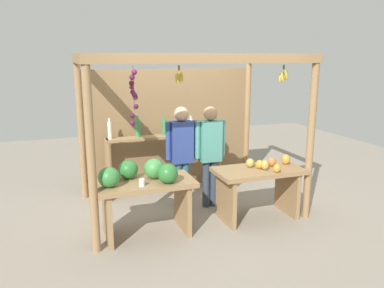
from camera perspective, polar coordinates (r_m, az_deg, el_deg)
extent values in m
plane|color=gray|center=(5.90, -0.61, -9.43)|extent=(12.00, 12.00, 0.00)
cylinder|color=#99754C|center=(4.38, -15.00, -2.04)|extent=(0.10, 0.10, 2.29)
cylinder|color=#99754C|center=(5.43, 17.49, 0.67)|extent=(0.10, 0.10, 2.29)
cylinder|color=#99754C|center=(6.20, -16.47, 2.21)|extent=(0.10, 0.10, 2.29)
cylinder|color=#99754C|center=(6.98, 8.31, 3.76)|extent=(0.10, 0.10, 2.29)
cube|color=#99754C|center=(4.58, 3.21, 12.79)|extent=(3.03, 0.12, 0.12)
cube|color=#99754C|center=(5.17, -16.62, 12.30)|extent=(0.12, 1.97, 0.12)
cube|color=#99754C|center=(6.09, 12.83, 12.53)|extent=(0.12, 1.97, 0.12)
cube|color=olive|center=(6.48, -3.38, 2.13)|extent=(2.93, 0.04, 2.06)
cylinder|color=brown|center=(5.13, 13.71, 11.23)|extent=(0.02, 0.02, 0.06)
ellipsoid|color=gold|center=(5.16, 14.02, 10.01)|extent=(0.04, 0.07, 0.14)
ellipsoid|color=gold|center=(5.16, 13.52, 9.87)|extent=(0.06, 0.04, 0.14)
ellipsoid|color=gold|center=(5.13, 13.18, 9.74)|extent=(0.05, 0.05, 0.14)
ellipsoid|color=gold|center=(5.10, 13.47, 9.85)|extent=(0.05, 0.05, 0.14)
ellipsoid|color=gold|center=(5.11, 14.05, 10.09)|extent=(0.07, 0.05, 0.14)
cylinder|color=brown|center=(4.63, -1.98, 11.44)|extent=(0.02, 0.02, 0.06)
ellipsoid|color=gold|center=(4.64, -1.62, 10.14)|extent=(0.04, 0.05, 0.12)
ellipsoid|color=gold|center=(4.66, -1.85, 10.00)|extent=(0.05, 0.05, 0.12)
ellipsoid|color=gold|center=(4.66, -2.10, 9.87)|extent=(0.08, 0.04, 0.12)
ellipsoid|color=gold|center=(4.64, -2.19, 10.10)|extent=(0.05, 0.05, 0.12)
ellipsoid|color=gold|center=(4.62, -2.36, 9.87)|extent=(0.04, 0.08, 0.12)
ellipsoid|color=gold|center=(4.59, -2.27, 9.91)|extent=(0.06, 0.06, 0.13)
ellipsoid|color=gold|center=(4.60, -1.85, 9.90)|extent=(0.08, 0.04, 0.12)
ellipsoid|color=gold|center=(4.61, -1.55, 10.14)|extent=(0.06, 0.05, 0.13)
cylinder|color=#4C422D|center=(4.68, -8.82, 8.30)|extent=(0.01, 0.01, 0.55)
sphere|color=#601E42|center=(4.67, -8.72, 10.70)|extent=(0.07, 0.07, 0.07)
sphere|color=#511938|center=(4.69, -9.06, 9.93)|extent=(0.07, 0.07, 0.07)
sphere|color=#47142D|center=(4.67, -9.11, 9.07)|extent=(0.07, 0.07, 0.07)
sphere|color=#601E42|center=(4.68, -9.11, 8.47)|extent=(0.06, 0.06, 0.06)
sphere|color=#601E42|center=(4.69, -8.95, 7.75)|extent=(0.06, 0.06, 0.06)
sphere|color=#601E42|center=(4.70, -8.67, 7.31)|extent=(0.07, 0.07, 0.07)
sphere|color=#601E42|center=(4.70, -8.55, 6.97)|extent=(0.06, 0.06, 0.06)
sphere|color=#47142D|center=(4.71, -8.46, 5.62)|extent=(0.06, 0.06, 0.06)
sphere|color=#47142D|center=(4.71, -9.02, 4.26)|extent=(0.06, 0.06, 0.06)
sphere|color=#511938|center=(4.75, -8.98, 3.15)|extent=(0.07, 0.07, 0.07)
cube|color=#99754C|center=(4.82, -7.06, -5.90)|extent=(1.23, 0.64, 0.06)
cube|color=#99754C|center=(4.87, -12.69, -10.48)|extent=(0.06, 0.58, 0.67)
cube|color=#99754C|center=(5.06, -1.42, -9.24)|extent=(0.06, 0.58, 0.67)
ellipsoid|color=#38843D|center=(4.62, -12.46, -4.92)|extent=(0.26, 0.26, 0.25)
ellipsoid|color=#429347|center=(4.86, -5.74, -3.73)|extent=(0.29, 0.29, 0.26)
ellipsoid|color=#2D7533|center=(4.66, -3.68, -4.46)|extent=(0.27, 0.27, 0.25)
ellipsoid|color=#2D7533|center=(4.89, -9.63, -3.82)|extent=(0.28, 0.28, 0.24)
cylinder|color=white|center=(4.61, -7.59, -5.81)|extent=(0.07, 0.07, 0.09)
cube|color=#99754C|center=(5.37, 10.01, -4.00)|extent=(1.23, 0.64, 0.06)
cube|color=#99754C|center=(5.28, 5.14, -8.34)|extent=(0.06, 0.58, 0.67)
cube|color=#99754C|center=(5.74, 14.19, -6.93)|extent=(0.06, 0.58, 0.67)
ellipsoid|color=#CC7038|center=(5.50, 11.95, -2.66)|extent=(0.16, 0.16, 0.13)
ellipsoid|color=#B79E47|center=(5.30, 11.00, -3.13)|extent=(0.14, 0.14, 0.14)
ellipsoid|color=gold|center=(5.22, 12.70, -3.60)|extent=(0.13, 0.13, 0.12)
ellipsoid|color=#B79E47|center=(5.39, 8.78, -2.84)|extent=(0.16, 0.16, 0.13)
ellipsoid|color=gold|center=(5.65, 14.01, -2.26)|extent=(0.14, 0.14, 0.15)
ellipsoid|color=gold|center=(5.35, 10.18, -3.04)|extent=(0.15, 0.15, 0.13)
cube|color=#99754C|center=(6.15, -12.61, -3.86)|extent=(0.05, 0.20, 1.00)
cube|color=#99754C|center=(6.63, 3.95, -2.35)|extent=(0.05, 0.20, 1.00)
cube|color=#99754C|center=(6.21, -4.08, 1.15)|extent=(1.91, 0.22, 0.04)
cylinder|color=silver|center=(6.01, -12.33, 2.00)|extent=(0.06, 0.06, 0.27)
cylinder|color=silver|center=(5.98, -12.41, 3.55)|extent=(0.03, 0.03, 0.06)
cylinder|color=#338C4C|center=(6.08, -8.19, 2.38)|extent=(0.08, 0.08, 0.29)
cylinder|color=#338C4C|center=(6.05, -8.24, 4.00)|extent=(0.03, 0.03, 0.06)
cylinder|color=#338C4C|center=(6.18, -4.16, 2.47)|extent=(0.08, 0.08, 0.25)
cylinder|color=#338C4C|center=(6.15, -4.19, 3.89)|extent=(0.03, 0.03, 0.06)
cylinder|color=silver|center=(6.31, -0.20, 2.67)|extent=(0.08, 0.08, 0.24)
cylinder|color=silver|center=(6.29, -0.20, 4.02)|extent=(0.03, 0.03, 0.06)
cylinder|color=#338C4C|center=(6.47, 3.52, 2.85)|extent=(0.06, 0.06, 0.23)
cylinder|color=#338C4C|center=(6.45, 3.54, 4.12)|extent=(0.03, 0.03, 0.06)
cylinder|color=#305D73|center=(5.69, -2.13, -6.35)|extent=(0.11, 0.11, 0.73)
cylinder|color=#305D73|center=(5.73, -0.98, -6.22)|extent=(0.11, 0.11, 0.73)
cube|color=#2D428C|center=(5.52, -1.60, 0.32)|extent=(0.32, 0.19, 0.62)
cylinder|color=#2D428C|center=(5.46, -3.60, 0.48)|extent=(0.08, 0.08, 0.55)
cylinder|color=#2D428C|center=(5.58, 0.35, 0.78)|extent=(0.08, 0.08, 0.55)
sphere|color=tan|center=(5.45, -1.62, 4.57)|extent=(0.21, 0.21, 0.21)
cylinder|color=#333C4D|center=(5.78, 2.14, -6.07)|extent=(0.11, 0.11, 0.73)
cylinder|color=#333C4D|center=(5.82, 3.24, -5.94)|extent=(0.11, 0.11, 0.73)
cube|color=teal|center=(5.62, 2.76, 0.46)|extent=(0.32, 0.19, 0.61)
cylinder|color=teal|center=(5.54, 0.85, 0.63)|extent=(0.08, 0.08, 0.55)
cylinder|color=teal|center=(5.69, 4.63, 0.91)|extent=(0.08, 0.08, 0.55)
sphere|color=tan|center=(5.54, 2.81, 4.62)|extent=(0.21, 0.21, 0.21)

